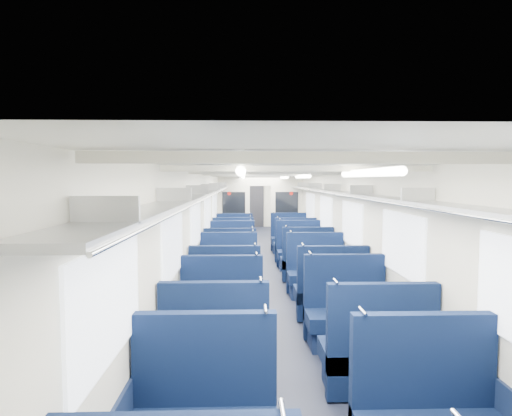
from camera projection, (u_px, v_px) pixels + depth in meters
The scene contains 29 objects.
floor at pixel (266, 268), 10.19m from camera, with size 2.80×18.00×0.01m, color black.
ceiling at pixel (266, 174), 10.03m from camera, with size 2.80×18.00×0.01m, color white.
wall_left at pixel (209, 221), 10.07m from camera, with size 0.02×18.00×2.35m, color beige.
dado_left at pixel (210, 254), 10.13m from camera, with size 0.03×17.90×0.70m, color #0F1A35.
wall_right at pixel (322, 221), 10.15m from camera, with size 0.02×18.00×2.35m, color beige.
dado_right at pixel (321, 254), 10.21m from camera, with size 0.03×17.90×0.70m, color #0F1A35.
wall_far at pixel (256, 202), 19.08m from camera, with size 2.80×0.02×2.35m, color beige.
luggage_rack_left at pixel (216, 189), 10.02m from camera, with size 0.36×17.40×0.18m.
luggage_rack_right at pixel (315, 189), 10.09m from camera, with size 0.36×17.40×0.18m.
windows at pixel (267, 213), 9.64m from camera, with size 2.78×15.60×0.75m.
ceiling_fittings at pixel (266, 176), 9.77m from camera, with size 2.70×16.06×0.11m.
end_door at pixel (256, 205), 19.04m from camera, with size 0.75×0.06×2.00m, color black.
bulkhead at pixel (260, 209), 13.53m from camera, with size 2.80×0.10×2.35m.
seat_4 at pixel (215, 355), 4.25m from camera, with size 1.10×0.61×1.22m.
seat_5 at pixel (376, 357), 4.19m from camera, with size 1.10×0.61×1.22m.
seat_6 at pixel (221, 319), 5.35m from camera, with size 1.10×0.61×1.22m.
seat_7 at pixel (346, 317), 5.43m from camera, with size 1.10×0.61×1.22m.
seat_8 at pixel (225, 295), 6.45m from camera, with size 1.10×0.61×1.22m.
seat_9 at pixel (330, 295), 6.44m from camera, with size 1.10×0.61×1.22m.
seat_10 at pixel (229, 276), 7.75m from camera, with size 1.10×0.61×1.22m.
seat_11 at pixel (316, 276), 7.72m from camera, with size 1.10×0.61×1.22m.
seat_12 at pixel (230, 265), 8.70m from camera, with size 1.10×0.61×1.22m.
seat_13 at pixel (307, 263), 8.91m from camera, with size 1.10×0.61×1.22m.
seat_14 at pixel (232, 255), 9.95m from camera, with size 1.10×0.61×1.22m.
seat_15 at pixel (299, 254), 10.08m from camera, with size 1.10×0.61×1.22m.
seat_16 at pixel (233, 247), 11.13m from camera, with size 1.10×0.61×1.22m.
seat_17 at pixel (295, 247), 11.01m from camera, with size 1.10×0.61×1.22m.
seat_18 at pixel (234, 241), 12.15m from camera, with size 1.10×0.61×1.22m.
seat_19 at pixel (289, 240), 12.38m from camera, with size 1.10×0.61×1.22m.
Camera 1 is at (-0.53, -10.05, 2.20)m, focal length 28.65 mm.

